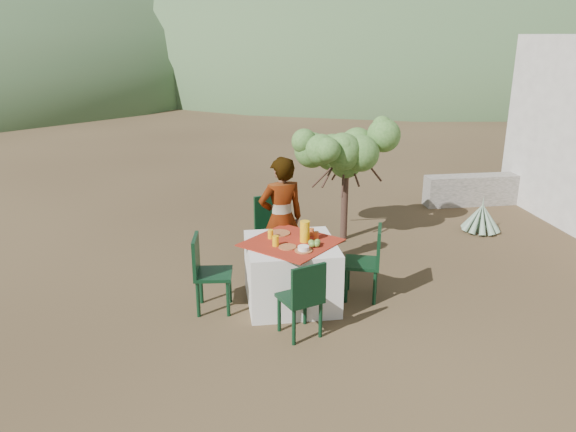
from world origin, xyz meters
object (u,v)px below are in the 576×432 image
object	(u,v)px
person	(281,219)
chair_left	(206,270)
chair_right	(369,259)
shrub_tree	(349,156)
chair_far	(274,229)
agave	(481,218)
table	(291,272)
juice_pitcher	(305,231)
chair_near	(303,296)

from	to	relation	value
person	chair_left	bearing A→B (deg)	26.44
chair_right	shrub_tree	size ratio (longest dim) A/B	0.55
chair_far	chair_left	size ratio (longest dim) A/B	1.11
agave	table	bearing A→B (deg)	-149.53
juice_pitcher	chair_far	bearing A→B (deg)	102.28
chair_near	agave	size ratio (longest dim) A/B	1.30
person	shrub_tree	world-z (taller)	shrub_tree
chair_far	juice_pitcher	distance (m)	1.13
chair_right	agave	xyz separation A→B (m)	(2.45, 2.01, -0.28)
chair_right	person	bearing A→B (deg)	-108.84
chair_near	agave	bearing A→B (deg)	-160.84
chair_near	shrub_tree	bearing A→B (deg)	-132.88
table	person	xyz separation A→B (m)	(-0.02, 0.70, 0.43)
chair_right	agave	distance (m)	3.18
chair_far	person	size ratio (longest dim) A/B	0.62
shrub_tree	chair_left	bearing A→B (deg)	-136.00
chair_near	shrub_tree	distance (m)	3.17
table	chair_left	bearing A→B (deg)	-177.07
chair_right	juice_pitcher	size ratio (longest dim) A/B	3.62
chair_left	chair_right	distance (m)	1.90
table	juice_pitcher	world-z (taller)	juice_pitcher
chair_near	person	world-z (taller)	person
chair_far	chair_near	size ratio (longest dim) A/B	1.16
person	chair_right	bearing A→B (deg)	130.95
person	shrub_tree	bearing A→B (deg)	-143.67
table	chair_right	world-z (taller)	chair_right
person	agave	world-z (taller)	person
chair_right	chair_left	bearing A→B (deg)	-70.61
table	juice_pitcher	bearing A→B (deg)	-3.14
chair_far	juice_pitcher	bearing A→B (deg)	-94.29
chair_far	agave	bearing A→B (deg)	-1.40
person	agave	xyz separation A→B (m)	(3.39, 1.28, -0.59)
shrub_tree	juice_pitcher	world-z (taller)	shrub_tree
chair_near	person	bearing A→B (deg)	-109.60
shrub_tree	juice_pitcher	size ratio (longest dim) A/B	6.58
chair_near	chair_left	distance (m)	1.25
chair_right	shrub_tree	world-z (taller)	shrub_tree
chair_right	agave	bearing A→B (deg)	147.87
juice_pitcher	chair_near	bearing A→B (deg)	-100.72
juice_pitcher	agave	bearing A→B (deg)	31.78
person	agave	size ratio (longest dim) A/B	2.46
chair_far	chair_left	world-z (taller)	chair_far
chair_near	chair_left	xyz separation A→B (m)	(-0.98, 0.76, 0.02)
chair_far	table	bearing A→B (deg)	-102.53
chair_right	table	bearing A→B (deg)	-72.82
chair_right	juice_pitcher	xyz separation A→B (m)	(-0.77, 0.01, 0.39)
shrub_tree	agave	bearing A→B (deg)	-1.05
table	person	size ratio (longest dim) A/B	0.81
chair_left	shrub_tree	world-z (taller)	shrub_tree
chair_left	person	size ratio (longest dim) A/B	0.56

